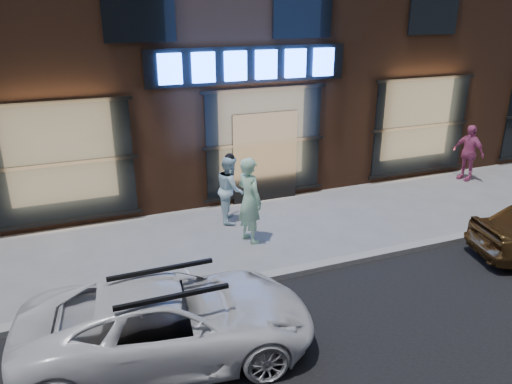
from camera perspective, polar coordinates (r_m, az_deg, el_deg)
ground at (r=10.44m, az=9.30°, el=-8.25°), size 90.00×90.00×0.00m
curb at (r=10.41m, az=9.32°, el=-7.96°), size 60.00×0.25×0.12m
man_bowtie at (r=10.92m, az=-0.75°, el=-0.96°), size 0.66×0.82×1.95m
man_cap at (r=12.06m, az=-2.96°, el=0.37°), size 0.79×0.92×1.64m
passerby at (r=16.24m, az=23.09°, el=4.18°), size 0.63×1.05×1.68m
white_suv at (r=7.75m, az=-9.87°, el=-14.30°), size 4.57×2.54×1.21m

